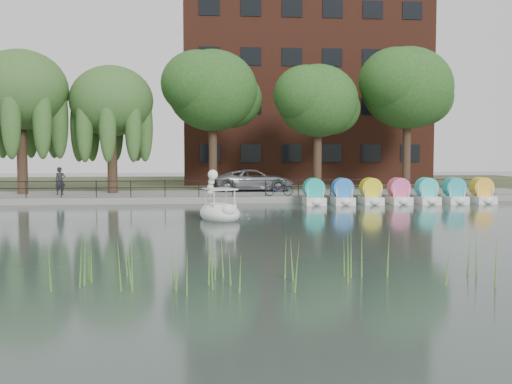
{
  "coord_description": "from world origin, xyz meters",
  "views": [
    {
      "loc": [
        -2.39,
        -24.97,
        3.34
      ],
      "look_at": [
        0.5,
        4.0,
        1.3
      ],
      "focal_mm": 45.0,
      "sensor_mm": 36.0,
      "label": 1
    }
  ],
  "objects": [
    {
      "name": "willow_mid",
      "position": [
        -7.5,
        17.0,
        6.25
      ],
      "size": [
        5.32,
        5.32,
        8.15
      ],
      "color": "#473323",
      "rests_on": "promenade"
    },
    {
      "name": "promenade",
      "position": [
        0.0,
        16.0,
        0.2
      ],
      "size": [
        40.0,
        6.0,
        0.4
      ],
      "primitive_type": "cube",
      "color": "gray",
      "rests_on": "ground_plane"
    },
    {
      "name": "bicycle",
      "position": [
        2.83,
        13.44,
        0.9
      ],
      "size": [
        0.75,
        1.77,
        1.0
      ],
      "primitive_type": "imported",
      "rotation": [
        0.0,
        0.0,
        1.66
      ],
      "color": "gray",
      "rests_on": "promenade"
    },
    {
      "name": "broadleaf_center",
      "position": [
        -1.0,
        18.0,
        7.06
      ],
      "size": [
        6.0,
        6.0,
        9.25
      ],
      "color": "#473323",
      "rests_on": "promenade"
    },
    {
      "name": "railing",
      "position": [
        0.0,
        13.25,
        1.15
      ],
      "size": [
        32.0,
        0.05,
        1.0
      ],
      "color": "black",
      "rests_on": "promenade"
    },
    {
      "name": "kerb",
      "position": [
        0.0,
        13.05,
        0.2
      ],
      "size": [
        40.0,
        0.25,
        0.4
      ],
      "primitive_type": "cube",
      "color": "gray",
      "rests_on": "ground_plane"
    },
    {
      "name": "pedal_boat_row",
      "position": [
        9.77,
        11.77,
        0.61
      ],
      "size": [
        11.35,
        1.7,
        1.4
      ],
      "color": "white",
      "rests_on": "ground_plane"
    },
    {
      "name": "land_strip",
      "position": [
        0.0,
        30.0,
        0.18
      ],
      "size": [
        60.0,
        22.0,
        0.36
      ],
      "primitive_type": "cube",
      "color": "#47512D",
      "rests_on": "ground_plane"
    },
    {
      "name": "pedestrian",
      "position": [
        -10.47,
        15.36,
        1.39
      ],
      "size": [
        0.86,
        0.76,
        1.98
      ],
      "primitive_type": "imported",
      "rotation": [
        0.0,
        0.0,
        0.5
      ],
      "color": "black",
      "rests_on": "promenade"
    },
    {
      "name": "willow_left",
      "position": [
        -13.0,
        16.5,
        6.87
      ],
      "size": [
        5.88,
        5.88,
        9.01
      ],
      "color": "#473323",
      "rests_on": "promenade"
    },
    {
      "name": "apartment_building",
      "position": [
        7.0,
        29.97,
        9.36
      ],
      "size": [
        20.0,
        10.07,
        18.0
      ],
      "color": "#4C1E16",
      "rests_on": "land_strip"
    },
    {
      "name": "reed_bank",
      "position": [
        2.0,
        -9.5,
        0.6
      ],
      "size": [
        24.0,
        2.4,
        1.2
      ],
      "color": "#669938",
      "rests_on": "ground_plane"
    },
    {
      "name": "broadleaf_far",
      "position": [
        12.5,
        18.5,
        7.4
      ],
      "size": [
        6.3,
        6.3,
        9.71
      ],
      "color": "#473323",
      "rests_on": "promenade"
    },
    {
      "name": "ground_plane",
      "position": [
        0.0,
        0.0,
        0.0
      ],
      "size": [
        120.0,
        120.0,
        0.0
      ],
      "primitive_type": "plane",
      "color": "#3A4C47"
    },
    {
      "name": "broadleaf_right",
      "position": [
        6.0,
        17.5,
        6.39
      ],
      "size": [
        5.4,
        5.4,
        8.32
      ],
      "color": "#473323",
      "rests_on": "promenade"
    },
    {
      "name": "minivan",
      "position": [
        1.8,
        17.8,
        1.24
      ],
      "size": [
        3.03,
        6.15,
        1.68
      ],
      "primitive_type": "imported",
      "rotation": [
        0.0,
        0.0,
        1.53
      ],
      "color": "gray",
      "rests_on": "promenade"
    },
    {
      "name": "swan_boat",
      "position": [
        -1.16,
        4.43,
        0.5
      ],
      "size": [
        2.45,
        3.09,
        2.29
      ],
      "rotation": [
        0.0,
        0.0,
        0.32
      ],
      "color": "white",
      "rests_on": "ground_plane"
    }
  ]
}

